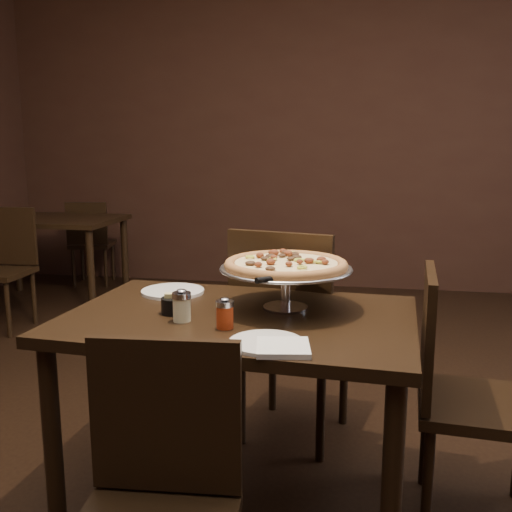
# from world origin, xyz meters

# --- Properties ---
(room) EXTENTS (6.04, 7.04, 2.84)m
(room) POSITION_xyz_m (0.06, 0.03, 1.40)
(room) COLOR black
(room) RESTS_ON ground
(dining_table) EXTENTS (1.24, 0.87, 0.74)m
(dining_table) POSITION_xyz_m (-0.03, -0.04, 0.64)
(dining_table) COLOR black
(dining_table) RESTS_ON ground
(background_table) EXTENTS (1.17, 0.78, 0.73)m
(background_table) POSITION_xyz_m (-2.20, 2.48, 0.64)
(background_table) COLOR black
(background_table) RESTS_ON ground
(pizza_stand) EXTENTS (0.47, 0.47, 0.19)m
(pizza_stand) POSITION_xyz_m (0.11, 0.06, 0.90)
(pizza_stand) COLOR #AEADB4
(pizza_stand) RESTS_ON dining_table
(parmesan_shaker) EXTENTS (0.06, 0.06, 0.11)m
(parmesan_shaker) POSITION_xyz_m (-0.20, -0.15, 0.79)
(parmesan_shaker) COLOR beige
(parmesan_shaker) RESTS_ON dining_table
(pepper_flake_shaker) EXTENTS (0.06, 0.06, 0.10)m
(pepper_flake_shaker) POSITION_xyz_m (-0.05, -0.20, 0.79)
(pepper_flake_shaker) COLOR maroon
(pepper_flake_shaker) RESTS_ON dining_table
(packet_caddy) EXTENTS (0.09, 0.09, 0.07)m
(packet_caddy) POSITION_xyz_m (-0.26, -0.07, 0.77)
(packet_caddy) COLOR black
(packet_caddy) RESTS_ON dining_table
(napkin_stack) EXTENTS (0.17, 0.17, 0.02)m
(napkin_stack) POSITION_xyz_m (0.16, -0.37, 0.75)
(napkin_stack) COLOR white
(napkin_stack) RESTS_ON dining_table
(plate_left) EXTENTS (0.25, 0.25, 0.01)m
(plate_left) POSITION_xyz_m (-0.35, 0.21, 0.75)
(plate_left) COLOR white
(plate_left) RESTS_ON dining_table
(plate_near) EXTENTS (0.22, 0.22, 0.01)m
(plate_near) POSITION_xyz_m (0.11, -0.33, 0.75)
(plate_near) COLOR white
(plate_near) RESTS_ON dining_table
(serving_spatula) EXTENTS (0.17, 0.17, 0.02)m
(serving_spatula) POSITION_xyz_m (0.10, -0.15, 0.89)
(serving_spatula) COLOR #AEADB4
(serving_spatula) RESTS_ON pizza_stand
(chair_far) EXTENTS (0.55, 0.55, 0.97)m
(chair_far) POSITION_xyz_m (0.08, 0.49, 0.53)
(chair_far) COLOR black
(chair_far) RESTS_ON ground
(chair_near) EXTENTS (0.42, 0.42, 0.84)m
(chair_near) POSITION_xyz_m (-0.10, -0.71, 0.46)
(chair_near) COLOR black
(chair_near) RESTS_ON ground
(chair_side) EXTENTS (0.45, 0.45, 0.89)m
(chair_side) POSITION_xyz_m (0.73, 0.06, 0.49)
(chair_side) COLOR black
(chair_side) RESTS_ON ground
(bg_chair_far) EXTENTS (0.45, 0.45, 0.81)m
(bg_chair_far) POSITION_xyz_m (-2.15, 3.14, 0.44)
(bg_chair_far) COLOR black
(bg_chair_far) RESTS_ON ground
(bg_chair_near) EXTENTS (0.41, 0.41, 0.88)m
(bg_chair_near) POSITION_xyz_m (-2.18, 1.80, 0.48)
(bg_chair_near) COLOR black
(bg_chair_near) RESTS_ON ground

